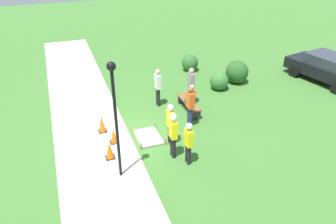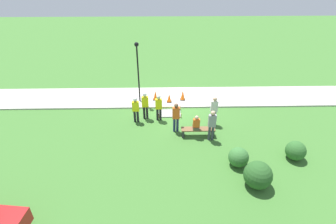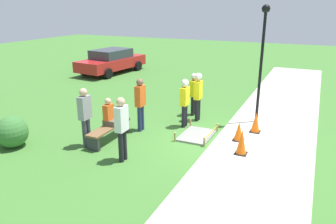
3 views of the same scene
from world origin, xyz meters
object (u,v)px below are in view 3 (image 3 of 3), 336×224
(worker_supervisor, at_px, (198,92))
(worker_assistant, at_px, (194,91))
(bystander_in_gray_shirt, at_px, (122,125))
(park_bench, at_px, (109,130))
(worker_trainee, at_px, (185,99))
(bystander_in_orange_shirt, at_px, (140,101))
(lamppost_near, at_px, (262,48))
(traffic_cone_far_patch, at_px, (239,131))
(person_seated_on_bench, at_px, (109,114))
(traffic_cone_near_patch, at_px, (242,142))
(parked_car_red, at_px, (112,61))
(traffic_cone_sidewalk_edge, at_px, (256,122))
(bystander_in_white_shirt, at_px, (85,114))

(worker_supervisor, bearing_deg, worker_assistant, 34.32)
(worker_assistant, distance_m, bystander_in_gray_shirt, 4.61)
(park_bench, distance_m, worker_trainee, 2.87)
(worker_assistant, xyz_separation_m, bystander_in_orange_shirt, (-2.35, 1.06, 0.07))
(lamppost_near, bearing_deg, traffic_cone_far_patch, 174.73)
(worker_assistant, height_order, bystander_in_orange_shirt, bystander_in_orange_shirt)
(park_bench, relative_size, person_seated_on_bench, 2.10)
(park_bench, xyz_separation_m, bystander_in_orange_shirt, (1.22, -0.48, 0.70))
(traffic_cone_near_patch, bearing_deg, traffic_cone_far_patch, 17.45)
(lamppost_near, bearing_deg, worker_assistant, 89.10)
(worker_assistant, height_order, lamppost_near, lamppost_near)
(worker_assistant, bearing_deg, worker_supervisor, -145.68)
(bystander_in_gray_shirt, bearing_deg, parked_car_red, 35.32)
(traffic_cone_near_patch, relative_size, traffic_cone_sidewalk_edge, 1.10)
(worker_supervisor, bearing_deg, lamppost_near, -76.29)
(traffic_cone_far_patch, distance_m, worker_supervisor, 2.52)
(traffic_cone_far_patch, xyz_separation_m, traffic_cone_sidewalk_edge, (0.94, -0.34, 0.03))
(bystander_in_orange_shirt, bearing_deg, worker_assistant, -24.23)
(parked_car_red, bearing_deg, bystander_in_gray_shirt, -138.01)
(worker_assistant, bearing_deg, parked_car_red, 53.30)
(traffic_cone_sidewalk_edge, xyz_separation_m, worker_supervisor, (0.56, 2.25, 0.66))
(lamppost_near, bearing_deg, parked_car_red, 60.39)
(bystander_in_gray_shirt, relative_size, bystander_in_white_shirt, 1.00)
(traffic_cone_far_patch, height_order, person_seated_on_bench, person_seated_on_bench)
(traffic_cone_near_patch, distance_m, parked_car_red, 13.50)
(park_bench, distance_m, person_seated_on_bench, 0.51)
(traffic_cone_near_patch, relative_size, traffic_cone_far_patch, 1.23)
(worker_trainee, xyz_separation_m, parked_car_red, (7.11, 7.88, -0.26))
(bystander_in_gray_shirt, xyz_separation_m, lamppost_near, (4.56, -2.84, 1.70))
(worker_supervisor, distance_m, parked_car_red, 10.24)
(traffic_cone_sidewalk_edge, height_order, park_bench, traffic_cone_sidewalk_edge)
(traffic_cone_far_patch, bearing_deg, parked_car_red, 52.02)
(worker_trainee, distance_m, bystander_in_white_shirt, 3.53)
(bystander_in_gray_shirt, bearing_deg, traffic_cone_sidewalk_edge, -40.68)
(worker_supervisor, bearing_deg, traffic_cone_far_patch, -128.27)
(worker_supervisor, relative_size, worker_trainee, 1.05)
(traffic_cone_far_patch, bearing_deg, bystander_in_orange_shirt, 95.10)
(traffic_cone_near_patch, xyz_separation_m, person_seated_on_bench, (-0.44, 4.16, 0.37))
(traffic_cone_far_patch, relative_size, person_seated_on_bench, 0.68)
(park_bench, height_order, bystander_in_orange_shirt, bystander_in_orange_shirt)
(traffic_cone_far_patch, bearing_deg, person_seated_on_bench, 109.66)
(bystander_in_orange_shirt, bearing_deg, parked_car_red, 39.39)
(traffic_cone_near_patch, relative_size, lamppost_near, 0.18)
(traffic_cone_near_patch, height_order, traffic_cone_sidewalk_edge, traffic_cone_near_patch)
(park_bench, xyz_separation_m, parked_car_red, (9.31, 6.17, 0.42))
(traffic_cone_sidewalk_edge, bearing_deg, park_bench, 120.58)
(worker_assistant, height_order, bystander_in_white_shirt, bystander_in_white_shirt)
(traffic_cone_sidewalk_edge, bearing_deg, bystander_in_orange_shirt, 108.65)
(bystander_in_gray_shirt, height_order, parked_car_red, bystander_in_gray_shirt)
(traffic_cone_far_patch, bearing_deg, traffic_cone_sidewalk_edge, -20.03)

